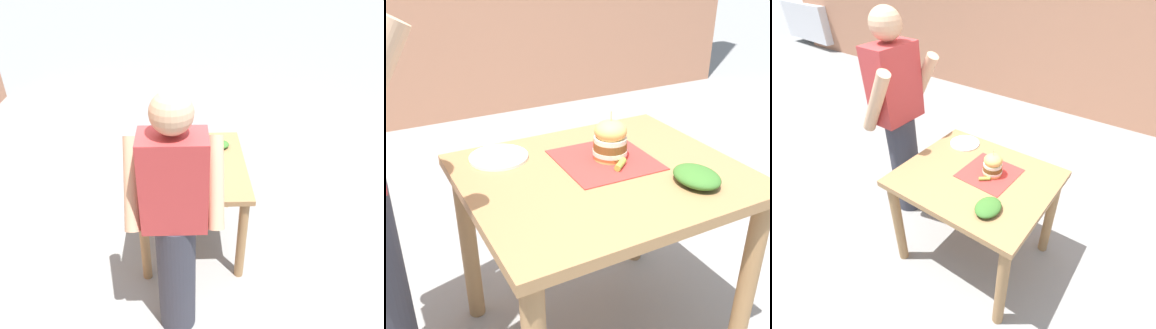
% 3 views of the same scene
% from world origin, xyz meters
% --- Properties ---
extents(patio_table, '(0.83, 0.97, 0.77)m').
position_xyz_m(patio_table, '(0.00, 0.00, 0.63)').
color(patio_table, '#9E7247').
rests_on(patio_table, ground).
extents(serving_paper, '(0.35, 0.35, 0.00)m').
position_xyz_m(serving_paper, '(0.07, -0.05, 0.78)').
color(serving_paper, red).
rests_on(serving_paper, patio_table).
extents(sandwich, '(0.13, 0.13, 0.19)m').
position_xyz_m(sandwich, '(0.07, -0.07, 0.85)').
color(sandwich, '#E5B25B').
rests_on(sandwich, serving_paper).
extents(pickle_spear, '(0.06, 0.07, 0.02)m').
position_xyz_m(pickle_spear, '(-0.01, -0.07, 0.79)').
color(pickle_spear, '#8EA83D').
rests_on(pickle_spear, serving_paper).
extents(side_plate_with_forks, '(0.22, 0.22, 0.02)m').
position_xyz_m(side_plate_with_forks, '(0.27, 0.29, 0.78)').
color(side_plate_with_forks, white).
rests_on(side_plate_with_forks, patio_table).
extents(side_salad, '(0.18, 0.14, 0.05)m').
position_xyz_m(side_salad, '(-0.23, -0.23, 0.80)').
color(side_salad, '#386B28').
rests_on(side_salad, patio_table).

